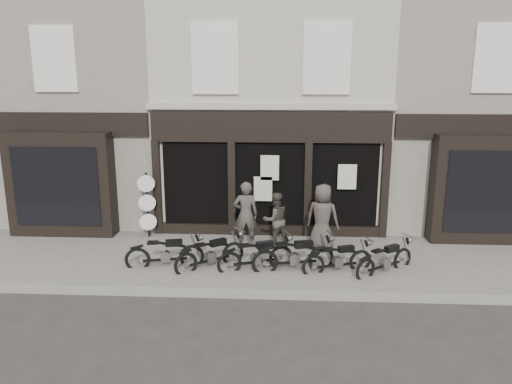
# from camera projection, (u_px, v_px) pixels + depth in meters

# --- Properties ---
(ground_plane) EXTENTS (90.00, 90.00, 0.00)m
(ground_plane) POSITION_uv_depth(u_px,v_px,m) (266.00, 275.00, 12.67)
(ground_plane) COLOR #2D2B28
(ground_plane) RESTS_ON ground
(pavement) EXTENTS (30.00, 4.20, 0.12)m
(pavement) POSITION_uv_depth(u_px,v_px,m) (267.00, 260.00, 13.53)
(pavement) COLOR #666059
(pavement) RESTS_ON ground_plane
(kerb) EXTENTS (30.00, 0.25, 0.13)m
(kerb) POSITION_uv_depth(u_px,v_px,m) (264.00, 294.00, 11.45)
(kerb) COLOR gray
(kerb) RESTS_ON ground_plane
(central_building) EXTENTS (7.30, 6.22, 8.34)m
(central_building) POSITION_uv_depth(u_px,v_px,m) (273.00, 100.00, 17.48)
(central_building) COLOR #BBB1A0
(central_building) RESTS_ON ground
(neighbour_left) EXTENTS (5.60, 6.73, 8.34)m
(neighbour_left) POSITION_uv_depth(u_px,v_px,m) (95.00, 100.00, 17.77)
(neighbour_left) COLOR gray
(neighbour_left) RESTS_ON ground
(neighbour_right) EXTENTS (5.60, 6.73, 8.34)m
(neighbour_right) POSITION_uv_depth(u_px,v_px,m) (457.00, 101.00, 17.10)
(neighbour_right) COLOR gray
(neighbour_right) RESTS_ON ground
(motorcycle_0) EXTENTS (2.02, 0.74, 0.98)m
(motorcycle_0) POSITION_uv_depth(u_px,v_px,m) (166.00, 256.00, 12.96)
(motorcycle_0) COLOR black
(motorcycle_0) RESTS_ON ground
(motorcycle_1) EXTENTS (1.74, 1.43, 0.98)m
(motorcycle_1) POSITION_uv_depth(u_px,v_px,m) (211.00, 256.00, 12.90)
(motorcycle_1) COLOR black
(motorcycle_1) RESTS_ON ground
(motorcycle_2) EXTENTS (1.93, 1.01, 0.98)m
(motorcycle_2) POSITION_uv_depth(u_px,v_px,m) (256.00, 258.00, 12.80)
(motorcycle_2) COLOR black
(motorcycle_2) RESTS_ON ground
(motorcycle_3) EXTENTS (2.13, 0.81, 1.04)m
(motorcycle_3) POSITION_uv_depth(u_px,v_px,m) (294.00, 258.00, 12.71)
(motorcycle_3) COLOR black
(motorcycle_3) RESTS_ON ground
(motorcycle_4) EXTENTS (1.83, 0.88, 0.91)m
(motorcycle_4) POSITION_uv_depth(u_px,v_px,m) (338.00, 261.00, 12.64)
(motorcycle_4) COLOR black
(motorcycle_4) RESTS_ON ground
(motorcycle_5) EXTENTS (1.68, 1.34, 0.93)m
(motorcycle_5) POSITION_uv_depth(u_px,v_px,m) (385.00, 262.00, 12.57)
(motorcycle_5) COLOR black
(motorcycle_5) RESTS_ON ground
(man_left) EXTENTS (0.73, 0.51, 1.92)m
(man_left) POSITION_uv_depth(u_px,v_px,m) (246.00, 214.00, 14.21)
(man_left) COLOR #443D37
(man_left) RESTS_ON pavement
(man_centre) EXTENTS (0.96, 0.87, 1.59)m
(man_centre) POSITION_uv_depth(u_px,v_px,m) (275.00, 220.00, 14.27)
(man_centre) COLOR #3F3C32
(man_centre) RESTS_ON pavement
(man_right) EXTENTS (1.09, 0.90, 1.91)m
(man_right) POSITION_uv_depth(u_px,v_px,m) (322.00, 217.00, 13.93)
(man_right) COLOR #413B36
(man_right) RESTS_ON pavement
(advert_sign_post) EXTENTS (0.50, 0.33, 2.12)m
(advert_sign_post) POSITION_uv_depth(u_px,v_px,m) (148.00, 208.00, 15.05)
(advert_sign_post) COLOR black
(advert_sign_post) RESTS_ON ground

